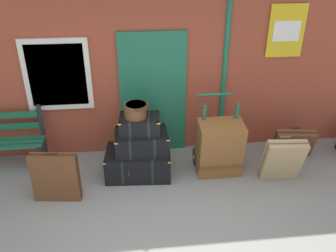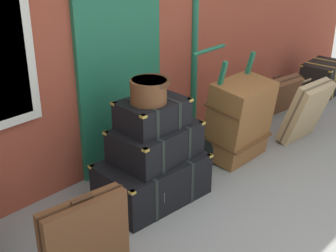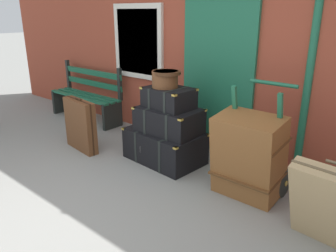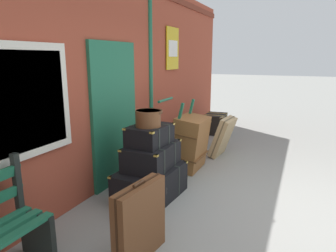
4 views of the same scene
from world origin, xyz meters
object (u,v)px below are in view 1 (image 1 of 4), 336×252
Objects in this scene: round_hatbox at (136,110)px; porters_trolley at (216,152)px; steamer_trunk_base at (138,162)px; steamer_trunk_top at (140,124)px; suitcase_brown at (293,143)px; steamer_trunk_middle at (142,142)px; suitcase_umber at (56,177)px; large_brown_trunk at (219,148)px; suitcase_tan at (282,160)px.

porters_trolley is at bearing 2.37° from round_hatbox.
steamer_trunk_top is at bearing 32.14° from steamer_trunk_base.
suitcase_brown is at bearing 5.96° from porters_trolley.
steamer_trunk_top reaches higher than suitcase_brown.
steamer_trunk_top is (0.05, 0.03, 0.66)m from steamer_trunk_base.
steamer_trunk_top is (-0.02, 0.02, 0.29)m from steamer_trunk_middle.
suitcase_brown is (2.60, 0.19, -0.59)m from steamer_trunk_top.
suitcase_brown is at bearing 10.53° from suitcase_umber.
porters_trolley is at bearing -174.04° from suitcase_brown.
porters_trolley reaches higher than suitcase_brown.
steamer_trunk_base is 0.38m from steamer_trunk_middle.
large_brown_trunk is at bearing 9.07° from suitcase_umber.
suitcase_umber is 3.33m from suitcase_tan.
porters_trolley is 1.39m from suitcase_brown.
large_brown_trunk is (0.00, -0.18, 0.19)m from porters_trolley.
large_brown_trunk is (1.22, -0.13, -0.41)m from steamer_trunk_top.
round_hatbox is 1.43m from large_brown_trunk.
suitcase_brown is at bearing 4.53° from steamer_trunk_middle.
large_brown_trunk is at bearing -4.70° from steamer_trunk_base.
round_hatbox is at bearing -177.63° from porters_trolley.
steamer_trunk_middle is 1.05× the size of suitcase_tan.
steamer_trunk_top is at bearing 167.46° from suitcase_tan.
porters_trolley is at bearing 3.30° from steamer_trunk_base.
porters_trolley reaches higher than suitcase_umber.
suitcase_tan is at bearing -12.19° from steamer_trunk_middle.
suitcase_umber is at bearing -179.12° from suitcase_tan.
steamer_trunk_top reaches higher than steamer_trunk_base.
round_hatbox is 0.40× the size of large_brown_trunk.
suitcase_tan is (2.10, -0.45, -0.19)m from steamer_trunk_middle.
large_brown_trunk is (1.27, -0.12, -0.66)m from round_hatbox.
large_brown_trunk is at bearing -6.25° from steamer_trunk_top.
round_hatbox reaches higher than steamer_trunk_top.
suitcase_tan is (2.16, -0.44, 0.18)m from steamer_trunk_base.
round_hatbox reaches higher than suitcase_umber.
steamer_trunk_middle is at bearing -46.05° from steamer_trunk_top.
round_hatbox is at bearing 23.73° from suitcase_umber.
suitcase_tan is at bearing -12.03° from round_hatbox.
suitcase_tan reaches higher than steamer_trunk_base.
suitcase_brown is at bearing 13.07° from large_brown_trunk.
steamer_trunk_base is 1.36× the size of suitcase_tan.
suitcase_tan is (3.33, 0.05, 0.02)m from suitcase_umber.
suitcase_umber is (-1.17, -0.49, 0.16)m from steamer_trunk_base.
porters_trolley is (1.20, 0.06, -0.31)m from steamer_trunk_middle.
large_brown_trunk is at bearing -166.93° from suitcase_brown.
suitcase_brown is 0.90× the size of suitcase_tan.
suitcase_umber is 1.12× the size of suitcase_brown.
steamer_trunk_middle is at bearing 22.26° from suitcase_umber.
porters_trolley is 1.70× the size of suitcase_brown.
steamer_trunk_top is 0.82× the size of suitcase_tan.
round_hatbox is (-0.00, 0.02, 0.91)m from steamer_trunk_base.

